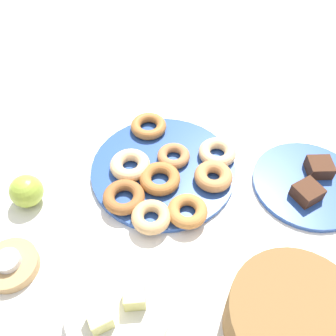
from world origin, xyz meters
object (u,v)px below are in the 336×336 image
Objects in this scene: donut_4 at (217,153)px; fruit_bowl at (119,311)px; donut_0 at (213,176)px; donut_5 at (149,126)px; donut_8 at (151,217)px; melon_chunk_left at (135,296)px; candle_holder at (11,265)px; cake_plate at (308,184)px; donut_3 at (187,211)px; donut_1 at (130,165)px; apple at (26,191)px; donut_2 at (160,179)px; donut_7 at (174,156)px; basket at (293,321)px; brownie_far at (307,192)px; tealight at (8,261)px; melon_chunk_right at (100,318)px; donut_6 at (124,197)px; brownie_near at (319,167)px; donut_plate at (163,169)px.

donut_4 is 0.42m from fruit_bowl.
donut_5 is (0.08, -0.21, -0.00)m from donut_0.
melon_chunk_left is at bearing 61.81° from donut_8.
cake_plate is at bearing 176.51° from candle_holder.
melon_chunk_left reaches higher than donut_3.
donut_1 reaches higher than cake_plate.
donut_4 is at bearing 174.51° from apple.
donut_4 is (-0.15, -0.02, 0.00)m from donut_2.
donut_7 is at bearing -135.40° from donut_2.
donut_3 is at bearing 169.27° from donut_8.
donut_3 is 0.28m from basket.
donut_4 is at bearing -137.21° from melon_chunk_left.
candle_holder is at bearing -1.21° from donut_8.
brownie_far is 0.62m from candle_holder.
tealight is 0.51m from basket.
cake_plate is at bearing 158.90° from donut_2.
donut_2 is at bearing -127.67° from melon_chunk_right.
donut_3 reaches higher than candle_holder.
tealight is at bearing -6.53° from brownie_far.
donut_8 is 0.37m from cake_plate.
donut_1 is at bearing -111.07° from fruit_bowl.
donut_8 is at bearing 16.58° from donut_0.
donut_1 is 0.14m from donut_5.
basket reaches higher than donut_6.
fruit_bowl is (0.19, 0.14, -0.01)m from donut_3.
candle_holder is at bearing -34.19° from basket.
apple is (0.63, -0.17, 0.01)m from brownie_near.
donut_6 is 0.41× the size of basket.
brownie_near reaches higher than donut_3.
brownie_near is 0.30× the size of fruit_bowl.
donut_plate reaches higher than cake_plate.
donut_7 is 0.41m from tealight.
brownie_far is 0.49m from melon_chunk_right.
brownie_far is 0.62m from tealight.
donut_0 is at bearing 139.39° from donut_plate.
cake_plate is (-0.29, 0.16, -0.00)m from donut_plate.
donut_4 is at bearing 163.35° from donut_7.
donut_7 is at bearing -34.04° from cake_plate.
fruit_bowl is at bearing 11.60° from brownie_far.
fruit_bowl is (0.26, -0.13, -0.02)m from basket.
basket is (0.26, 0.27, 0.02)m from brownie_near.
tealight is at bearing 12.19° from donut_4.
fruit_bowl is (0.32, 0.27, -0.01)m from donut_4.
apple reaches higher than donut_0.
cake_plate is (-0.29, 0.02, -0.02)m from donut_3.
donut_0 is 0.45m from candle_holder.
donut_2 is 1.19× the size of donut_7.
apple reaches higher than donut_7.
apple is at bearing -110.51° from candle_holder.
donut_5 is at bearing -94.55° from donut_plate.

